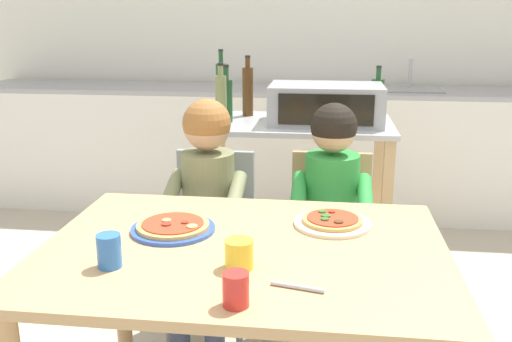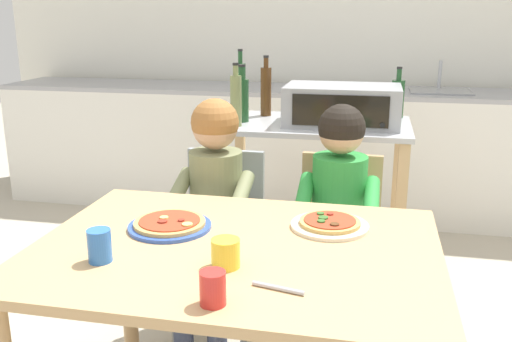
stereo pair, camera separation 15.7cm
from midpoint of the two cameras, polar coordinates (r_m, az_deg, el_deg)
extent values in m
plane|color=#B7AD99|center=(3.01, 0.45, -12.00)|extent=(11.15, 11.15, 0.00)
cube|color=white|center=(4.39, 3.23, 15.07)|extent=(5.17, 0.12, 2.70)
cube|color=silver|center=(4.09, 2.63, 2.01)|extent=(4.65, 0.60, 0.86)
cube|color=#9E9EA3|center=(4.01, 2.71, 8.19)|extent=(4.65, 0.60, 0.03)
cube|color=gray|center=(4.03, 14.44, 7.94)|extent=(0.40, 0.33, 0.02)
cylinder|color=#B7BABF|center=(4.14, 14.34, 9.56)|extent=(0.02, 0.02, 0.20)
cube|color=#B7BABF|center=(2.87, 2.62, 4.75)|extent=(0.97, 0.59, 0.02)
cube|color=tan|center=(3.02, 2.49, -5.52)|extent=(0.89, 0.54, 0.02)
cube|color=tan|center=(2.82, -6.96, -4.71)|extent=(0.05, 0.05, 0.84)
cube|color=tan|center=(2.75, 11.36, -5.46)|extent=(0.05, 0.05, 0.84)
cube|color=tan|center=(3.28, -4.85, -1.67)|extent=(0.05, 0.05, 0.84)
cube|color=tan|center=(3.22, 10.77, -2.23)|extent=(0.05, 0.05, 0.84)
cube|color=#999BA0|center=(2.83, 5.54, 6.78)|extent=(0.56, 0.35, 0.19)
cube|color=black|center=(2.65, 5.42, 6.19)|extent=(0.45, 0.01, 0.15)
cylinder|color=black|center=(2.66, 9.60, 4.80)|extent=(0.02, 0.01, 0.02)
cylinder|color=#4C2D14|center=(3.03, -2.34, 8.03)|extent=(0.06, 0.06, 0.26)
cylinder|color=#4C2D14|center=(3.01, -2.37, 10.93)|extent=(0.03, 0.03, 0.05)
cylinder|color=black|center=(3.01, -2.38, 11.53)|extent=(0.03, 0.03, 0.01)
cylinder|color=#1E4723|center=(3.08, 10.79, 7.34)|extent=(0.07, 0.07, 0.20)
cylinder|color=#1E4723|center=(3.07, 10.91, 9.69)|extent=(0.03, 0.03, 0.06)
cylinder|color=black|center=(3.06, 10.94, 10.34)|extent=(0.03, 0.03, 0.01)
cylinder|color=olive|center=(2.74, -5.23, 7.04)|extent=(0.06, 0.06, 0.25)
cylinder|color=olive|center=(2.72, -5.31, 10.10)|extent=(0.03, 0.03, 0.05)
cylinder|color=black|center=(2.72, -5.32, 10.73)|extent=(0.03, 0.03, 0.01)
cylinder|color=#1E4723|center=(3.13, -4.99, 8.35)|extent=(0.06, 0.06, 0.27)
cylinder|color=#1E4723|center=(3.11, -5.07, 11.40)|extent=(0.02, 0.02, 0.06)
cylinder|color=black|center=(3.11, -5.08, 12.11)|extent=(0.03, 0.03, 0.01)
cylinder|color=#1E4723|center=(2.86, -4.69, 7.09)|extent=(0.07, 0.07, 0.21)
cylinder|color=#1E4723|center=(2.84, -4.75, 9.85)|extent=(0.03, 0.03, 0.06)
cylinder|color=black|center=(2.84, -4.77, 10.59)|extent=(0.04, 0.04, 0.01)
cube|color=tan|center=(1.70, -3.93, -8.11)|extent=(1.21, 0.89, 0.03)
cylinder|color=tan|center=(2.34, -15.40, -11.52)|extent=(0.06, 0.06, 0.70)
cylinder|color=tan|center=(2.19, 12.82, -13.29)|extent=(0.06, 0.06, 0.70)
cube|color=gray|center=(2.43, -6.58, -7.58)|extent=(0.36, 0.36, 0.04)
cube|color=gray|center=(2.51, -5.86, -2.17)|extent=(0.34, 0.03, 0.38)
cylinder|color=gray|center=(2.37, -3.65, -14.11)|extent=(0.03, 0.03, 0.42)
cylinder|color=gray|center=(2.44, -10.79, -13.46)|extent=(0.03, 0.03, 0.42)
cylinder|color=gray|center=(2.63, -2.42, -10.90)|extent=(0.03, 0.03, 0.42)
cylinder|color=gray|center=(2.69, -8.83, -10.43)|extent=(0.03, 0.03, 0.42)
cube|color=tan|center=(2.40, 5.58, -7.88)|extent=(0.36, 0.36, 0.04)
cube|color=tan|center=(2.48, 5.81, -2.38)|extent=(0.34, 0.03, 0.38)
cylinder|color=tan|center=(2.37, 9.06, -14.34)|extent=(0.03, 0.03, 0.42)
cylinder|color=tan|center=(2.37, 1.58, -14.05)|extent=(0.03, 0.03, 0.42)
cylinder|color=tan|center=(2.63, 8.88, -11.08)|extent=(0.03, 0.03, 0.42)
cylinder|color=tan|center=(2.64, 2.24, -10.83)|extent=(0.03, 0.03, 0.42)
cube|color=#424C6B|center=(2.28, -5.71, -8.14)|extent=(0.10, 0.30, 0.10)
cylinder|color=#424C6B|center=(2.27, -6.29, -14.99)|extent=(0.08, 0.08, 0.44)
cube|color=#424C6B|center=(2.31, -9.13, -7.90)|extent=(0.10, 0.30, 0.10)
cylinder|color=#424C6B|center=(2.31, -9.78, -14.65)|extent=(0.08, 0.08, 0.44)
cylinder|color=#7A7F56|center=(2.22, -4.13, -2.55)|extent=(0.06, 0.26, 0.15)
cylinder|color=#7A7F56|center=(2.28, -10.55, -2.26)|extent=(0.06, 0.26, 0.15)
cylinder|color=#7A7F56|center=(2.35, -6.75, -2.52)|extent=(0.22, 0.22, 0.37)
sphere|color=tan|center=(2.28, -6.98, 4.41)|extent=(0.19, 0.19, 0.19)
sphere|color=#9E6633|center=(2.28, -7.00, 4.82)|extent=(0.20, 0.20, 0.20)
cube|color=#424C6B|center=(2.26, 7.29, -8.43)|extent=(0.10, 0.30, 0.10)
cylinder|color=#424C6B|center=(2.25, 7.07, -15.37)|extent=(0.08, 0.08, 0.44)
cube|color=#424C6B|center=(2.26, 3.70, -8.30)|extent=(0.10, 0.30, 0.10)
cylinder|color=#424C6B|center=(2.25, 3.38, -15.22)|extent=(0.08, 0.08, 0.44)
cylinder|color=green|center=(2.21, 9.04, -2.79)|extent=(0.06, 0.26, 0.15)
cylinder|color=green|center=(2.22, 2.32, -2.56)|extent=(0.06, 0.26, 0.15)
cylinder|color=green|center=(2.32, 5.73, -2.78)|extent=(0.22, 0.22, 0.37)
sphere|color=tan|center=(2.25, 5.92, 4.12)|extent=(0.18, 0.18, 0.18)
sphere|color=black|center=(2.24, 5.93, 4.52)|extent=(0.19, 0.19, 0.19)
cylinder|color=#3356B7|center=(1.84, -10.86, -5.84)|extent=(0.27, 0.27, 0.01)
cylinder|color=tan|center=(1.83, -10.88, -5.49)|extent=(0.23, 0.23, 0.01)
cylinder|color=#B23D23|center=(1.83, -10.89, -5.26)|extent=(0.20, 0.20, 0.00)
cylinder|color=maroon|center=(1.82, -9.71, -5.21)|extent=(0.02, 0.02, 0.01)
cylinder|color=#DBC666|center=(1.85, -11.48, -4.97)|extent=(0.03, 0.03, 0.01)
cylinder|color=#DBC666|center=(1.78, -9.03, -5.62)|extent=(0.03, 0.03, 0.01)
cylinder|color=maroon|center=(1.81, -11.58, -5.36)|extent=(0.03, 0.03, 0.01)
cylinder|color=beige|center=(1.86, 5.37, -5.36)|extent=(0.25, 0.25, 0.01)
cylinder|color=tan|center=(1.85, 5.38, -5.02)|extent=(0.20, 0.20, 0.01)
cylinder|color=#B23D23|center=(1.85, 5.38, -4.78)|extent=(0.17, 0.17, 0.00)
cylinder|color=maroon|center=(1.89, 5.35, -4.19)|extent=(0.02, 0.02, 0.01)
cylinder|color=#386628|center=(1.89, 4.38, -4.17)|extent=(0.02, 0.02, 0.01)
cylinder|color=#563319|center=(1.81, 5.93, -5.19)|extent=(0.03, 0.03, 0.01)
cylinder|color=#386628|center=(1.82, 4.56, -4.94)|extent=(0.03, 0.03, 0.01)
cylinder|color=#386628|center=(1.86, 4.71, -4.58)|extent=(0.03, 0.03, 0.01)
cylinder|color=yellow|center=(1.55, -4.65, -8.45)|extent=(0.08, 0.08, 0.08)
cylinder|color=red|center=(1.36, -5.44, -11.94)|extent=(0.06, 0.06, 0.08)
cylinder|color=blue|center=(1.62, -17.43, -7.79)|extent=(0.07, 0.07, 0.09)
cylinder|color=#B7BABF|center=(1.44, 1.06, -11.74)|extent=(0.14, 0.04, 0.01)
camera|label=1|loc=(0.08, -92.33, -0.66)|focal=39.40mm
camera|label=2|loc=(0.08, 87.67, 0.66)|focal=39.40mm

